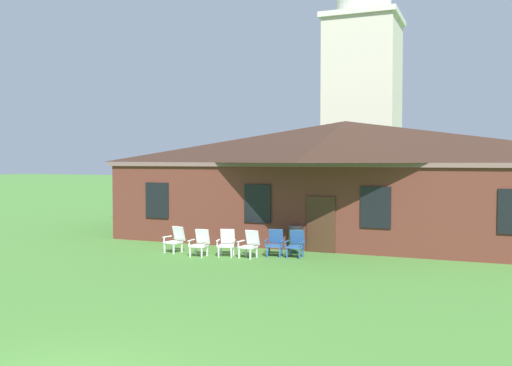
{
  "coord_description": "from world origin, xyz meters",
  "views": [
    {
      "loc": [
        5.81,
        -6.05,
        3.46
      ],
      "look_at": [
        -0.14,
        8.57,
        2.81
      ],
      "focal_mm": 39.0,
      "sensor_mm": 36.0,
      "label": 1
    }
  ],
  "objects_px": {
    "trash_bin": "(296,239)",
    "lawn_chair_middle": "(250,243)",
    "lawn_chair_left_end": "(227,242)",
    "lawn_chair_far_side": "(296,243)",
    "lawn_chair_by_porch": "(175,239)",
    "lawn_chair_near_door": "(200,242)",
    "lawn_chair_right_end": "(275,242)"
  },
  "relations": [
    {
      "from": "lawn_chair_by_porch",
      "to": "lawn_chair_left_end",
      "type": "xyz_separation_m",
      "value": [
        2.13,
        -0.01,
        0.0
      ]
    },
    {
      "from": "lawn_chair_near_door",
      "to": "lawn_chair_middle",
      "type": "height_order",
      "value": "same"
    },
    {
      "from": "lawn_chair_middle",
      "to": "trash_bin",
      "type": "relative_size",
      "value": 0.98
    },
    {
      "from": "lawn_chair_left_end",
      "to": "lawn_chair_far_side",
      "type": "bearing_deg",
      "value": 15.88
    },
    {
      "from": "lawn_chair_near_door",
      "to": "lawn_chair_middle",
      "type": "xyz_separation_m",
      "value": [
        1.76,
        0.42,
        0.0
      ]
    },
    {
      "from": "lawn_chair_left_end",
      "to": "lawn_chair_far_side",
      "type": "xyz_separation_m",
      "value": [
        2.4,
        0.68,
        0.0
      ]
    },
    {
      "from": "lawn_chair_middle",
      "to": "trash_bin",
      "type": "bearing_deg",
      "value": 56.41
    },
    {
      "from": "lawn_chair_near_door",
      "to": "lawn_chair_left_end",
      "type": "relative_size",
      "value": 1.0
    },
    {
      "from": "lawn_chair_middle",
      "to": "lawn_chair_far_side",
      "type": "xyz_separation_m",
      "value": [
        1.5,
        0.66,
        0.0
      ]
    },
    {
      "from": "lawn_chair_left_end",
      "to": "trash_bin",
      "type": "bearing_deg",
      "value": 40.54
    },
    {
      "from": "lawn_chair_right_end",
      "to": "trash_bin",
      "type": "xyz_separation_m",
      "value": [
        0.42,
        1.1,
        -0.0
      ]
    },
    {
      "from": "lawn_chair_near_door",
      "to": "lawn_chair_left_end",
      "type": "height_order",
      "value": "same"
    },
    {
      "from": "lawn_chair_right_end",
      "to": "lawn_chair_far_side",
      "type": "bearing_deg",
      "value": 2.96
    },
    {
      "from": "lawn_chair_far_side",
      "to": "lawn_chair_right_end",
      "type": "bearing_deg",
      "value": -177.04
    },
    {
      "from": "lawn_chair_near_door",
      "to": "lawn_chair_left_end",
      "type": "distance_m",
      "value": 0.95
    },
    {
      "from": "lawn_chair_by_porch",
      "to": "lawn_chair_middle",
      "type": "bearing_deg",
      "value": 0.19
    },
    {
      "from": "lawn_chair_near_door",
      "to": "lawn_chair_far_side",
      "type": "xyz_separation_m",
      "value": [
        3.26,
        1.08,
        0.0
      ]
    },
    {
      "from": "lawn_chair_right_end",
      "to": "trash_bin",
      "type": "distance_m",
      "value": 1.18
    },
    {
      "from": "lawn_chair_near_door",
      "to": "lawn_chair_by_porch",
      "type": "bearing_deg",
      "value": 162.13
    },
    {
      "from": "lawn_chair_right_end",
      "to": "lawn_chair_far_side",
      "type": "xyz_separation_m",
      "value": [
        0.77,
        0.04,
        0.0
      ]
    },
    {
      "from": "lawn_chair_by_porch",
      "to": "lawn_chair_middle",
      "type": "distance_m",
      "value": 3.03
    },
    {
      "from": "lawn_chair_by_porch",
      "to": "lawn_chair_right_end",
      "type": "bearing_deg",
      "value": 9.58
    },
    {
      "from": "lawn_chair_by_porch",
      "to": "trash_bin",
      "type": "distance_m",
      "value": 4.52
    },
    {
      "from": "lawn_chair_left_end",
      "to": "lawn_chair_right_end",
      "type": "relative_size",
      "value": 1.0
    },
    {
      "from": "lawn_chair_by_porch",
      "to": "lawn_chair_far_side",
      "type": "bearing_deg",
      "value": 8.46
    },
    {
      "from": "lawn_chair_by_porch",
      "to": "trash_bin",
      "type": "bearing_deg",
      "value": 22.6
    },
    {
      "from": "lawn_chair_right_end",
      "to": "lawn_chair_near_door",
      "type": "bearing_deg",
      "value": -157.27
    },
    {
      "from": "lawn_chair_right_end",
      "to": "lawn_chair_far_side",
      "type": "distance_m",
      "value": 0.78
    },
    {
      "from": "trash_bin",
      "to": "lawn_chair_middle",
      "type": "bearing_deg",
      "value": -123.59
    },
    {
      "from": "lawn_chair_left_end",
      "to": "lawn_chair_right_end",
      "type": "bearing_deg",
      "value": 21.57
    },
    {
      "from": "lawn_chair_near_door",
      "to": "lawn_chair_far_side",
      "type": "height_order",
      "value": "same"
    },
    {
      "from": "trash_bin",
      "to": "lawn_chair_far_side",
      "type": "bearing_deg",
      "value": -71.35
    }
  ]
}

